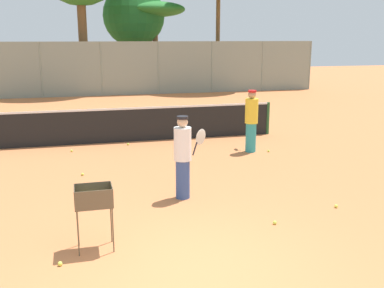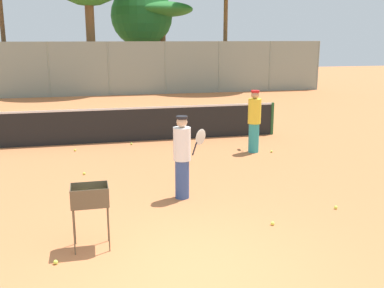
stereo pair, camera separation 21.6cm
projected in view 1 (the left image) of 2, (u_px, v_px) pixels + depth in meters
The scene contains 16 objects.
ground_plane at pixel (194, 275), 6.15m from camera, with size 80.00×80.00×0.00m, color #C67242.
tennis_net at pixel (126, 124), 13.82m from camera, with size 9.58×0.10×1.07m.
back_fence at pixel (101, 69), 24.61m from camera, with size 25.42×0.08×2.94m.
tree_1 at pixel (155, 11), 28.78m from camera, with size 3.90×3.90×5.40m.
tree_2 at pixel (134, 16), 29.05m from camera, with size 3.98×3.98×6.51m.
player_white_outfit at pixel (251, 120), 12.56m from camera, with size 0.36×0.91×1.75m.
player_red_cap at pixel (183, 156), 8.91m from camera, with size 0.80×0.57×1.68m.
ball_cart at pixel (93, 201), 6.73m from camera, with size 0.56×0.41×1.01m.
tennis_ball_0 at pixel (60, 264), 6.38m from camera, with size 0.07×0.07×0.07m, color #D1E54C.
tennis_ball_1 at pixel (198, 143), 13.71m from camera, with size 0.07×0.07×0.07m, color #D1E54C.
tennis_ball_2 at pixel (128, 144), 13.52m from camera, with size 0.07×0.07×0.07m, color #D1E54C.
tennis_ball_3 at pixel (82, 174), 10.55m from camera, with size 0.07×0.07×0.07m, color #D1E54C.
tennis_ball_4 at pixel (72, 151), 12.73m from camera, with size 0.07×0.07×0.07m, color #D1E54C.
tennis_ball_5 at pixel (275, 223), 7.80m from camera, with size 0.07×0.07×0.07m, color #D1E54C.
tennis_ball_6 at pixel (336, 206), 8.56m from camera, with size 0.07×0.07×0.07m, color #D1E54C.
tennis_ball_7 at pixel (268, 151), 12.71m from camera, with size 0.07×0.07×0.07m, color #D1E54C.
Camera 1 is at (-1.42, -5.39, 3.17)m, focal length 42.00 mm.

